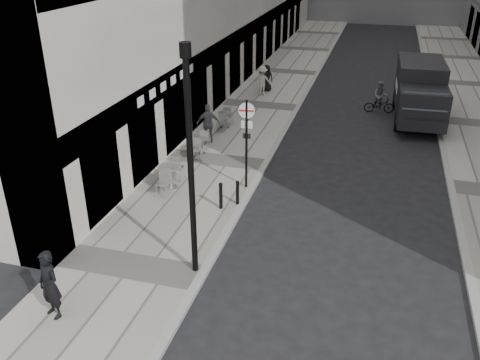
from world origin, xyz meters
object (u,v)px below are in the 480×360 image
(lamppost, at_px, (190,155))
(cyclist, at_px, (380,101))
(walking_man, at_px, (49,285))
(sign_post, at_px, (247,133))
(panel_van, at_px, (420,89))

(lamppost, distance_m, cyclist, 16.56)
(walking_man, xyz_separation_m, sign_post, (2.67, 7.91, 1.21))
(lamppost, bearing_deg, walking_man, -134.91)
(lamppost, xyz_separation_m, panel_van, (6.23, 15.14, -1.98))
(walking_man, relative_size, panel_van, 0.30)
(walking_man, bearing_deg, lamppost, 67.99)
(walking_man, distance_m, lamppost, 4.50)
(panel_van, bearing_deg, lamppost, -113.92)
(walking_man, height_order, lamppost, lamppost)
(sign_post, xyz_separation_m, cyclist, (4.35, 10.43, -1.58))
(sign_post, height_order, panel_van, sign_post)
(sign_post, relative_size, cyclist, 1.99)
(walking_man, relative_size, sign_post, 0.54)
(sign_post, distance_m, cyclist, 11.42)
(panel_van, bearing_deg, cyclist, 161.50)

